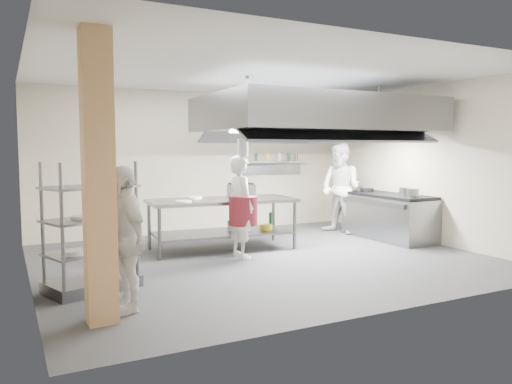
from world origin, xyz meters
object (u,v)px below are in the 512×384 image
pass_rack (91,226)px  stockpot (405,191)px  cooking_range (388,218)px  chef_plating (124,239)px  griddle (241,191)px  chef_line (341,188)px  island (222,224)px  chef_head (241,207)px

pass_rack → stockpot: pass_rack is taller
cooking_range → stockpot: size_ratio=8.53×
pass_rack → stockpot: bearing=-12.8°
chef_plating → griddle: bearing=126.9°
chef_line → chef_plating: 6.04m
griddle → stockpot: bearing=-8.0°
pass_rack → griddle: pass_rack is taller
island → cooking_range: size_ratio=1.29×
pass_rack → chef_head: bearing=-0.1°
chef_line → griddle: bearing=-98.4°
island → chef_plating: chef_plating is taller
island → griddle: 0.75m
chef_line → stockpot: size_ratio=8.23×
pass_rack → chef_line: (5.40, 2.07, 0.14)m
island → cooking_range: island is taller
chef_plating → griddle: size_ratio=3.41×
island → chef_head: 0.85m
chef_plating → stockpot: chef_plating is taller
island → pass_rack: (-2.49, -1.63, 0.37)m
pass_rack → cooking_range: (5.88, 1.13, -0.40)m
chef_head → stockpot: chef_head is taller
stockpot → island: bearing=164.4°
cooking_range → chef_head: size_ratio=1.18×
pass_rack → chef_line: chef_line is taller
island → chef_plating: bearing=-126.5°
griddle → stockpot: 3.15m
island → chef_plating: (-2.29, -2.64, 0.36)m
island → chef_plating: 3.51m
island → chef_plating: size_ratio=1.60×
chef_line → island: bearing=-96.0°
island → cooking_range: bearing=-3.9°
chef_line → chef_plating: chef_line is taller
chef_line → griddle: size_ratio=4.06×
chef_head → pass_rack: bearing=104.8°
chef_plating → cooking_range: bearing=101.8°
pass_rack → chef_plating: bearing=-98.2°
pass_rack → chef_plating: pass_rack is taller
cooking_range → chef_line: 1.19m
chef_plating → stockpot: bearing=97.7°
cooking_range → chef_line: size_ratio=1.04×
chef_line → chef_plating: (-5.20, -3.08, -0.15)m
island → chef_line: bearing=13.0°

